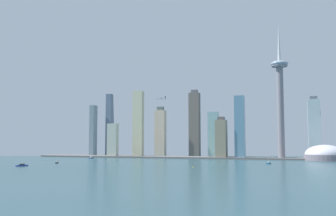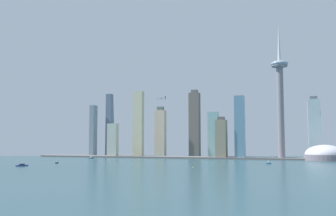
{
  "view_description": "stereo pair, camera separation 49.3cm",
  "coord_description": "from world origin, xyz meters",
  "px_view_note": "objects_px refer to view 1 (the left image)",
  "views": [
    {
      "loc": [
        225.18,
        -326.86,
        36.98
      ],
      "look_at": [
        -41.79,
        498.74,
        113.48
      ],
      "focal_mm": 40.89,
      "sensor_mm": 36.0,
      "label": 1
    },
    {
      "loc": [
        225.65,
        -326.71,
        36.98
      ],
      "look_at": [
        -41.79,
        498.74,
        113.48
      ],
      "focal_mm": 40.89,
      "sensor_mm": 36.0,
      "label": 2
    }
  ],
  "objects_px": {
    "boat_0": "(91,158)",
    "boat_3": "(57,163)",
    "stadium_dome": "(325,155)",
    "skyscraper_9": "(213,135)",
    "skyscraper_7": "(110,125)",
    "skyscraper_10": "(138,124)",
    "skyscraper_5": "(240,127)",
    "skyscraper_3": "(160,133)",
    "airplane": "(161,99)",
    "channel_buoy_0": "(193,167)",
    "boat_2": "(269,163)",
    "boat_1": "(22,165)",
    "skyscraper_0": "(94,140)",
    "skyscraper_1": "(314,128)",
    "skyscraper_2": "(93,131)",
    "observation_tower": "(280,91)",
    "skyscraper_4": "(195,124)",
    "skyscraper_6": "(221,139)",
    "skyscraper_8": "(113,140)"
  },
  "relations": [
    {
      "from": "observation_tower",
      "to": "skyscraper_10",
      "type": "relative_size",
      "value": 1.86
    },
    {
      "from": "skyscraper_10",
      "to": "boat_2",
      "type": "xyz_separation_m",
      "value": [
        315.96,
        -198.58,
        -78.27
      ]
    },
    {
      "from": "observation_tower",
      "to": "boat_3",
      "type": "relative_size",
      "value": 37.47
    },
    {
      "from": "skyscraper_6",
      "to": "boat_3",
      "type": "bearing_deg",
      "value": -131.71
    },
    {
      "from": "skyscraper_3",
      "to": "channel_buoy_0",
      "type": "bearing_deg",
      "value": -64.51
    },
    {
      "from": "skyscraper_0",
      "to": "skyscraper_9",
      "type": "xyz_separation_m",
      "value": [
        333.73,
        -51.74,
        10.71
      ]
    },
    {
      "from": "skyscraper_6",
      "to": "skyscraper_7",
      "type": "height_order",
      "value": "skyscraper_7"
    },
    {
      "from": "boat_0",
      "to": "boat_3",
      "type": "relative_size",
      "value": 1.38
    },
    {
      "from": "skyscraper_1",
      "to": "boat_3",
      "type": "distance_m",
      "value": 543.38
    },
    {
      "from": "observation_tower",
      "to": "stadium_dome",
      "type": "relative_size",
      "value": 3.69
    },
    {
      "from": "skyscraper_5",
      "to": "boat_3",
      "type": "relative_size",
      "value": 17.22
    },
    {
      "from": "skyscraper_3",
      "to": "channel_buoy_0",
      "type": "xyz_separation_m",
      "value": [
        181.83,
        -381.4,
        -59.02
      ]
    },
    {
      "from": "skyscraper_7",
      "to": "boat_0",
      "type": "xyz_separation_m",
      "value": [
        25.0,
        -137.44,
        -78.45
      ]
    },
    {
      "from": "skyscraper_3",
      "to": "skyscraper_6",
      "type": "bearing_deg",
      "value": -27.52
    },
    {
      "from": "skyscraper_9",
      "to": "skyscraper_10",
      "type": "xyz_separation_m",
      "value": [
        -184.11,
        -0.47,
        27.58
      ]
    },
    {
      "from": "skyscraper_6",
      "to": "airplane",
      "type": "bearing_deg",
      "value": -177.19
    },
    {
      "from": "skyscraper_2",
      "to": "skyscraper_7",
      "type": "distance_m",
      "value": 44.66
    },
    {
      "from": "stadium_dome",
      "to": "skyscraper_9",
      "type": "relative_size",
      "value": 0.77
    },
    {
      "from": "skyscraper_0",
      "to": "skyscraper_2",
      "type": "height_order",
      "value": "skyscraper_2"
    },
    {
      "from": "skyscraper_5",
      "to": "skyscraper_3",
      "type": "bearing_deg",
      "value": 158.06
    },
    {
      "from": "skyscraper_1",
      "to": "skyscraper_4",
      "type": "height_order",
      "value": "skyscraper_4"
    },
    {
      "from": "boat_2",
      "to": "airplane",
      "type": "relative_size",
      "value": 0.57
    },
    {
      "from": "channel_buoy_0",
      "to": "skyscraper_7",
      "type": "bearing_deg",
      "value": 131.2
    },
    {
      "from": "skyscraper_9",
      "to": "airplane",
      "type": "relative_size",
      "value": 4.65
    },
    {
      "from": "skyscraper_2",
      "to": "skyscraper_3",
      "type": "relative_size",
      "value": 1.03
    },
    {
      "from": "skyscraper_9",
      "to": "boat_1",
      "type": "distance_m",
      "value": 436.59
    },
    {
      "from": "observation_tower",
      "to": "skyscraper_10",
      "type": "height_order",
      "value": "observation_tower"
    },
    {
      "from": "skyscraper_10",
      "to": "channel_buoy_0",
      "type": "bearing_deg",
      "value": -55.79
    },
    {
      "from": "boat_0",
      "to": "boat_3",
      "type": "xyz_separation_m",
      "value": [
        41.9,
        -192.9,
        -0.44
      ]
    },
    {
      "from": "boat_0",
      "to": "stadium_dome",
      "type": "bearing_deg",
      "value": 115.78
    },
    {
      "from": "skyscraper_6",
      "to": "channel_buoy_0",
      "type": "xyz_separation_m",
      "value": [
        10.05,
        -291.9,
        -42.39
      ]
    },
    {
      "from": "skyscraper_5",
      "to": "skyscraper_7",
      "type": "bearing_deg",
      "value": 169.85
    },
    {
      "from": "skyscraper_0",
      "to": "boat_0",
      "type": "relative_size",
      "value": 9.76
    },
    {
      "from": "skyscraper_3",
      "to": "skyscraper_4",
      "type": "relative_size",
      "value": 0.75
    },
    {
      "from": "skyscraper_0",
      "to": "skyscraper_1",
      "type": "bearing_deg",
      "value": -1.98
    },
    {
      "from": "stadium_dome",
      "to": "skyscraper_7",
      "type": "distance_m",
      "value": 521.53
    },
    {
      "from": "boat_3",
      "to": "skyscraper_10",
      "type": "bearing_deg",
      "value": -13.45
    },
    {
      "from": "skyscraper_10",
      "to": "boat_0",
      "type": "height_order",
      "value": "skyscraper_10"
    },
    {
      "from": "stadium_dome",
      "to": "skyscraper_9",
      "type": "height_order",
      "value": "skyscraper_9"
    },
    {
      "from": "skyscraper_5",
      "to": "skyscraper_9",
      "type": "height_order",
      "value": "skyscraper_5"
    },
    {
      "from": "skyscraper_2",
      "to": "airplane",
      "type": "relative_size",
      "value": 5.78
    },
    {
      "from": "boat_2",
      "to": "boat_1",
      "type": "bearing_deg",
      "value": -53.41
    },
    {
      "from": "skyscraper_7",
      "to": "skyscraper_8",
      "type": "bearing_deg",
      "value": -58.06
    },
    {
      "from": "observation_tower",
      "to": "channel_buoy_0",
      "type": "xyz_separation_m",
      "value": [
        -115.44,
        -300.77,
        -143.08
      ]
    },
    {
      "from": "channel_buoy_0",
      "to": "airplane",
      "type": "distance_m",
      "value": 347.98
    },
    {
      "from": "boat_0",
      "to": "channel_buoy_0",
      "type": "xyz_separation_m",
      "value": [
        287.94,
        -220.03,
        -0.69
      ]
    },
    {
      "from": "skyscraper_2",
      "to": "skyscraper_9",
      "type": "height_order",
      "value": "skyscraper_2"
    },
    {
      "from": "observation_tower",
      "to": "skyscraper_7",
      "type": "distance_m",
      "value": 436.82
    },
    {
      "from": "skyscraper_5",
      "to": "skyscraper_7",
      "type": "distance_m",
      "value": 348.47
    },
    {
      "from": "boat_1",
      "to": "boat_2",
      "type": "bearing_deg",
      "value": -26.8
    }
  ]
}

